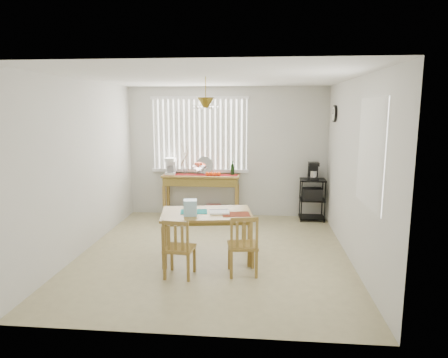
# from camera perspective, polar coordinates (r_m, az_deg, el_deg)

# --- Properties ---
(ground) EXTENTS (4.00, 4.50, 0.01)m
(ground) POSITION_cam_1_polar(r_m,az_deg,el_deg) (6.19, -1.42, -10.55)
(ground) COLOR tan
(room_shell) EXTENTS (4.20, 4.70, 2.70)m
(room_shell) POSITION_cam_1_polar(r_m,az_deg,el_deg) (5.83, -1.45, 5.32)
(room_shell) COLOR silver
(room_shell) RESTS_ON ground
(sideboard) EXTENTS (1.54, 0.43, 0.86)m
(sideboard) POSITION_cam_1_polar(r_m,az_deg,el_deg) (8.00, -3.21, -0.93)
(sideboard) COLOR olive
(sideboard) RESTS_ON ground
(sideboard_items) EXTENTS (1.46, 0.36, 0.66)m
(sideboard_items) POSITION_cam_1_polar(r_m,az_deg,el_deg) (8.00, -4.97, 1.57)
(sideboard_items) COLOR maroon
(sideboard_items) RESTS_ON sideboard
(wire_cart) EXTENTS (0.48, 0.38, 0.82)m
(wire_cart) POSITION_cam_1_polar(r_m,az_deg,el_deg) (8.00, 12.50, -2.32)
(wire_cart) COLOR black
(wire_cart) RESTS_ON ground
(cart_items) EXTENTS (0.19, 0.23, 0.34)m
(cart_items) POSITION_cam_1_polar(r_m,az_deg,el_deg) (7.92, 12.62, 1.08)
(cart_items) COLOR black
(cart_items) RESTS_ON wire_cart
(dining_table) EXTENTS (1.40, 1.02, 0.69)m
(dining_table) POSITION_cam_1_polar(r_m,az_deg,el_deg) (5.81, -2.50, -5.55)
(dining_table) COLOR olive
(dining_table) RESTS_ON ground
(table_items) EXTENTS (1.05, 0.46, 0.22)m
(table_items) POSITION_cam_1_polar(r_m,az_deg,el_deg) (5.66, -3.76, -4.29)
(table_items) COLOR #167E7E
(table_items) RESTS_ON dining_table
(chair_left) EXTENTS (0.39, 0.39, 0.79)m
(chair_left) POSITION_cam_1_polar(r_m,az_deg,el_deg) (5.27, -6.48, -9.82)
(chair_left) COLOR olive
(chair_left) RESTS_ON ground
(chair_right) EXTENTS (0.43, 0.43, 0.82)m
(chair_right) POSITION_cam_1_polar(r_m,az_deg,el_deg) (5.30, 2.72, -9.46)
(chair_right) COLOR olive
(chair_right) RESTS_ON ground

